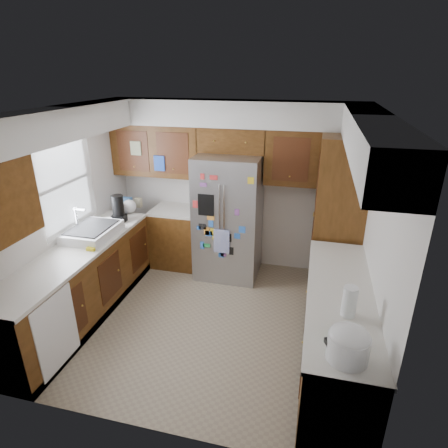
% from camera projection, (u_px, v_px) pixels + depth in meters
% --- Properties ---
extents(floor, '(3.60, 3.60, 0.00)m').
position_uv_depth(floor, '(206.00, 319.00, 4.66)').
color(floor, gray).
rests_on(floor, ground).
extents(room_shell, '(3.64, 3.24, 2.52)m').
position_uv_depth(room_shell, '(203.00, 168.00, 4.31)').
color(room_shell, silver).
rests_on(room_shell, ground).
extents(left_counter_run, '(1.36, 3.20, 0.92)m').
position_uv_depth(left_counter_run, '(105.00, 274.00, 4.82)').
color(left_counter_run, '#42260C').
rests_on(left_counter_run, ground).
extents(right_counter_run, '(0.63, 2.25, 0.92)m').
position_uv_depth(right_counter_run, '(335.00, 335.00, 3.74)').
color(right_counter_run, '#42260C').
rests_on(right_counter_run, ground).
extents(pantry, '(0.60, 0.90, 2.15)m').
position_uv_depth(pantry, '(338.00, 217.00, 4.94)').
color(pantry, '#42260C').
rests_on(pantry, ground).
extents(fridge, '(0.90, 0.79, 1.80)m').
position_uv_depth(fridge, '(228.00, 217.00, 5.39)').
color(fridge, '#959599').
rests_on(fridge, ground).
extents(bridge_cabinet, '(0.96, 0.34, 0.35)m').
position_uv_depth(bridge_cabinet, '(232.00, 140.00, 5.19)').
color(bridge_cabinet, '#42260C').
rests_on(bridge_cabinet, fridge).
extents(fridge_top_items, '(0.78, 0.37, 0.31)m').
position_uv_depth(fridge_top_items, '(233.00, 116.00, 5.04)').
color(fridge_top_items, '#1427C4').
rests_on(fridge_top_items, bridge_cabinet).
extents(sink_assembly, '(0.52, 0.74, 0.37)m').
position_uv_depth(sink_assembly, '(92.00, 232.00, 4.70)').
color(sink_assembly, white).
rests_on(sink_assembly, left_counter_run).
extents(left_counter_clutter, '(0.29, 0.86, 0.38)m').
position_uv_depth(left_counter_clutter, '(123.00, 208.00, 5.33)').
color(left_counter_clutter, black).
rests_on(left_counter_clutter, left_counter_run).
extents(rice_cooker, '(0.31, 0.30, 0.27)m').
position_uv_depth(rice_cooker, '(349.00, 343.00, 2.68)').
color(rice_cooker, white).
rests_on(rice_cooker, right_counter_run).
extents(paper_towel, '(0.12, 0.12, 0.28)m').
position_uv_depth(paper_towel, '(349.00, 301.00, 3.16)').
color(paper_towel, white).
rests_on(paper_towel, right_counter_run).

